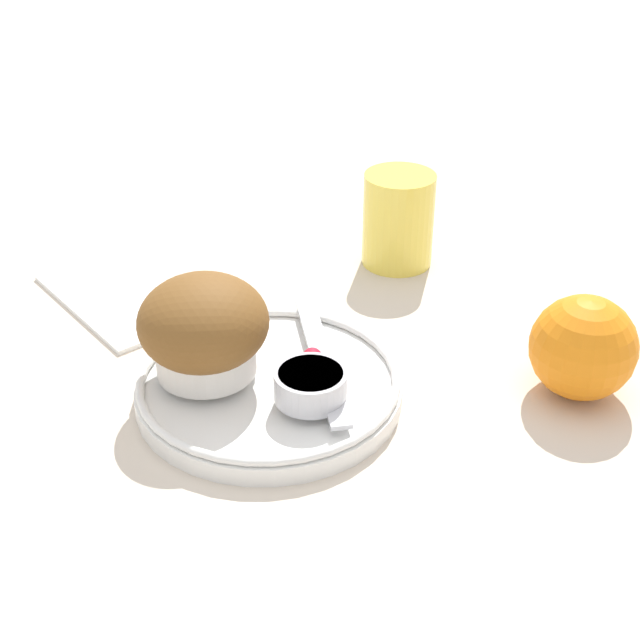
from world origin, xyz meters
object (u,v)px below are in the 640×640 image
Objects in this scene: juice_glass at (398,219)px; muffin at (204,329)px; butter_knife at (321,357)px; orange_fruit at (583,348)px.

muffin is at bearing -75.39° from juice_glass.
juice_glass reaches higher than butter_knife.
muffin is at bearing -89.28° from butter_knife.
orange_fruit is at bearing -9.26° from juice_glass.
butter_knife is at bearing -59.02° from juice_glass.
orange_fruit is at bearing 51.51° from muffin.
butter_knife is 2.02× the size of orange_fruit.
orange_fruit is 0.23m from juice_glass.
juice_glass reaches higher than orange_fruit.
muffin reaches higher than juice_glass.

